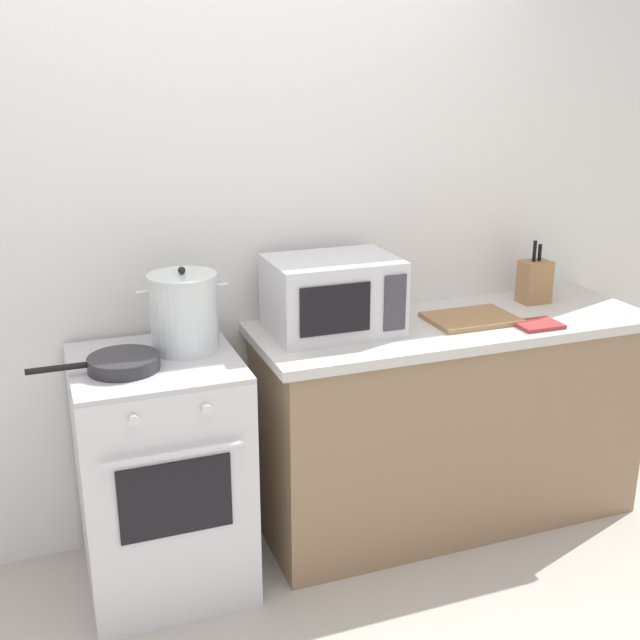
# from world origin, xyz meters

# --- Properties ---
(back_wall) EXTENTS (4.40, 0.10, 2.50)m
(back_wall) POSITION_xyz_m (0.30, 0.97, 1.25)
(back_wall) COLOR silver
(back_wall) RESTS_ON ground_plane
(lower_cabinet_right) EXTENTS (1.64, 0.56, 0.88)m
(lower_cabinet_right) POSITION_xyz_m (0.90, 0.62, 0.44)
(lower_cabinet_right) COLOR #8C7051
(lower_cabinet_right) RESTS_ON ground_plane
(countertop_right) EXTENTS (1.70, 0.60, 0.04)m
(countertop_right) POSITION_xyz_m (0.90, 0.62, 0.90)
(countertop_right) COLOR beige
(countertop_right) RESTS_ON lower_cabinet_right
(stove) EXTENTS (0.60, 0.64, 0.92)m
(stove) POSITION_xyz_m (-0.35, 0.60, 0.46)
(stove) COLOR silver
(stove) RESTS_ON ground_plane
(stock_pot) EXTENTS (0.34, 0.26, 0.32)m
(stock_pot) POSITION_xyz_m (-0.22, 0.67, 1.07)
(stock_pot) COLOR silver
(stock_pot) RESTS_ON stove
(frying_pan) EXTENTS (0.45, 0.25, 0.05)m
(frying_pan) POSITION_xyz_m (-0.47, 0.54, 0.95)
(frying_pan) COLOR #28282B
(frying_pan) RESTS_ON stove
(microwave) EXTENTS (0.50, 0.37, 0.30)m
(microwave) POSITION_xyz_m (0.37, 0.68, 1.07)
(microwave) COLOR silver
(microwave) RESTS_ON countertop_right
(cutting_board) EXTENTS (0.36, 0.26, 0.02)m
(cutting_board) POSITION_xyz_m (0.96, 0.60, 0.93)
(cutting_board) COLOR #997047
(cutting_board) RESTS_ON countertop_right
(knife_block) EXTENTS (0.13, 0.10, 0.28)m
(knife_block) POSITION_xyz_m (1.37, 0.74, 1.02)
(knife_block) COLOR #997047
(knife_block) RESTS_ON countertop_right
(oven_mitt) EXTENTS (0.18, 0.14, 0.02)m
(oven_mitt) POSITION_xyz_m (1.18, 0.44, 0.93)
(oven_mitt) COLOR #993333
(oven_mitt) RESTS_ON countertop_right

